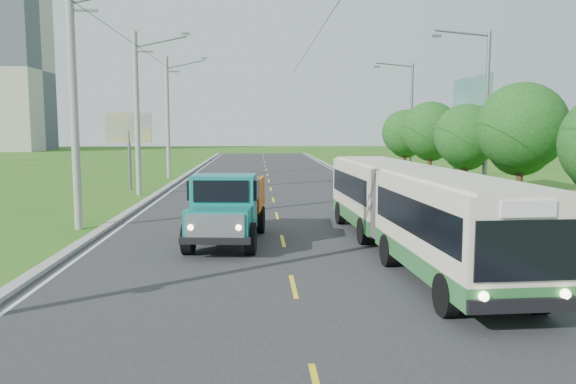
{
  "coord_description": "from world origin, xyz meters",
  "views": [
    {
      "loc": [
        -0.94,
        -14.31,
        4.13
      ],
      "look_at": [
        0.16,
        5.38,
        1.9
      ],
      "focal_mm": 35.0,
      "sensor_mm": 36.0,
      "label": 1
    }
  ],
  "objects": [
    {
      "name": "ground",
      "position": [
        0.0,
        0.0,
        0.0
      ],
      "size": [
        240.0,
        240.0,
        0.0
      ],
      "primitive_type": "plane",
      "color": "#296417",
      "rests_on": "ground"
    },
    {
      "name": "road",
      "position": [
        0.0,
        20.0,
        0.01
      ],
      "size": [
        14.0,
        120.0,
        0.02
      ],
      "primitive_type": "cube",
      "color": "#28282B",
      "rests_on": "ground"
    },
    {
      "name": "curb_left",
      "position": [
        -7.2,
        20.0,
        0.07
      ],
      "size": [
        0.4,
        120.0,
        0.15
      ],
      "primitive_type": "cube",
      "color": "#9E9E99",
      "rests_on": "ground"
    },
    {
      "name": "curb_right",
      "position": [
        7.15,
        20.0,
        0.05
      ],
      "size": [
        0.3,
        120.0,
        0.1
      ],
      "primitive_type": "cube",
      "color": "#9E9E99",
      "rests_on": "ground"
    },
    {
      "name": "edge_line_left",
      "position": [
        -6.65,
        20.0,
        0.02
      ],
      "size": [
        0.12,
        120.0,
        0.0
      ],
      "primitive_type": "cube",
      "color": "silver",
      "rests_on": "road"
    },
    {
      "name": "edge_line_right",
      "position": [
        6.65,
        20.0,
        0.02
      ],
      "size": [
        0.12,
        120.0,
        0.0
      ],
      "primitive_type": "cube",
      "color": "silver",
      "rests_on": "road"
    },
    {
      "name": "centre_dash",
      "position": [
        0.0,
        0.0,
        0.02
      ],
      "size": [
        0.12,
        2.2,
        0.0
      ],
      "primitive_type": "cube",
      "color": "yellow",
      "rests_on": "road"
    },
    {
      "name": "railing_right",
      "position": [
        8.0,
        14.0,
        0.3
      ],
      "size": [
        0.04,
        40.0,
        0.6
      ],
      "primitive_type": "cube",
      "color": "black",
      "rests_on": "ground"
    },
    {
      "name": "pole_near",
      "position": [
        -8.26,
        9.0,
        5.09
      ],
      "size": [
        3.51,
        0.32,
        10.0
      ],
      "color": "gray",
      "rests_on": "ground"
    },
    {
      "name": "pole_mid",
      "position": [
        -8.26,
        21.0,
        5.09
      ],
      "size": [
        3.51,
        0.32,
        10.0
      ],
      "color": "gray",
      "rests_on": "ground"
    },
    {
      "name": "pole_far",
      "position": [
        -8.26,
        33.0,
        5.09
      ],
      "size": [
        3.51,
        0.32,
        10.0
      ],
      "color": "gray",
      "rests_on": "ground"
    },
    {
      "name": "tree_third",
      "position": [
        9.86,
        8.14,
        3.99
      ],
      "size": [
        3.6,
        3.62,
        6.0
      ],
      "color": "#382314",
      "rests_on": "ground"
    },
    {
      "name": "tree_fourth",
      "position": [
        9.86,
        14.14,
        3.59
      ],
      "size": [
        3.24,
        3.31,
        5.4
      ],
      "color": "#382314",
      "rests_on": "ground"
    },
    {
      "name": "tree_fifth",
      "position": [
        9.86,
        20.14,
        3.85
      ],
      "size": [
        3.48,
        3.52,
        5.8
      ],
      "color": "#382314",
      "rests_on": "ground"
    },
    {
      "name": "tree_back",
      "position": [
        9.86,
        26.14,
        3.65
      ],
      "size": [
        3.3,
        3.36,
        5.5
      ],
      "color": "#382314",
      "rests_on": "ground"
    },
    {
      "name": "streetlight_mid",
      "position": [
        10.64,
        14.0,
        4.9
      ],
      "size": [
        3.02,
        0.2,
        9.07
      ],
      "color": "slate",
      "rests_on": "ground"
    },
    {
      "name": "streetlight_far",
      "position": [
        10.64,
        28.0,
        4.9
      ],
      "size": [
        3.02,
        0.2,
        9.07
      ],
      "color": "slate",
      "rests_on": "ground"
    },
    {
      "name": "planter_near",
      "position": [
        8.6,
        6.0,
        0.29
      ],
      "size": [
        0.64,
        0.64,
        0.67
      ],
      "color": "silver",
      "rests_on": "ground"
    },
    {
      "name": "planter_mid",
      "position": [
        8.6,
        14.0,
        0.29
      ],
      "size": [
        0.64,
        0.64,
        0.67
      ],
      "color": "silver",
      "rests_on": "ground"
    },
    {
      "name": "planter_far",
      "position": [
        8.6,
        22.0,
        0.29
      ],
      "size": [
        0.64,
        0.64,
        0.67
      ],
      "color": "silver",
      "rests_on": "ground"
    },
    {
      "name": "billboard_left",
      "position": [
        -9.5,
        24.0,
        3.87
      ],
      "size": [
        3.0,
        0.2,
        5.2
      ],
      "color": "slate",
      "rests_on": "ground"
    },
    {
      "name": "billboard_right",
      "position": [
        12.3,
        20.0,
        5.34
      ],
      "size": [
        0.24,
        6.0,
        7.3
      ],
      "color": "slate",
      "rests_on": "ground"
    },
    {
      "name": "bus",
      "position": [
        4.0,
        3.46,
        1.69
      ],
      "size": [
        3.01,
        14.69,
        2.82
      ],
      "rotation": [
        0.0,
        0.0,
        0.04
      ],
      "color": "#2A6A32",
      "rests_on": "ground"
    },
    {
      "name": "dump_truck",
      "position": [
        -2.0,
        5.99,
        1.44
      ],
      "size": [
        2.81,
        6.22,
        2.54
      ],
      "rotation": [
        0.0,
        0.0,
        -0.09
      ],
      "color": "#147D78",
      "rests_on": "ground"
    }
  ]
}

